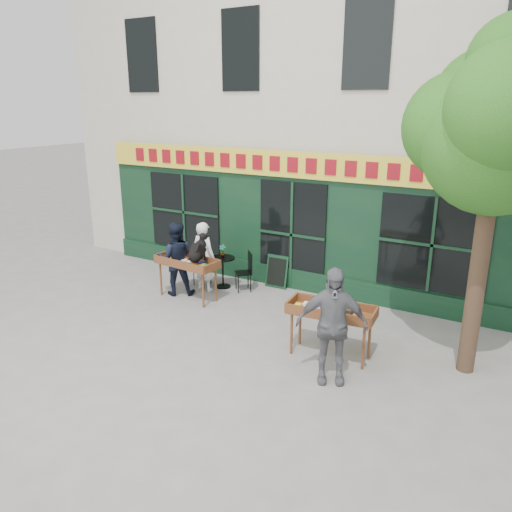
% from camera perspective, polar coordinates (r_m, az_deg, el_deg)
% --- Properties ---
extents(ground, '(80.00, 80.00, 0.00)m').
position_cam_1_polar(ground, '(10.41, -1.70, -7.58)').
color(ground, slate).
rests_on(ground, ground).
extents(building, '(14.00, 7.26, 10.00)m').
position_cam_1_polar(building, '(14.87, 11.06, 19.28)').
color(building, beige).
rests_on(building, ground).
extents(street_tree, '(3.05, 2.90, 5.60)m').
position_cam_1_polar(street_tree, '(8.40, 26.37, 13.72)').
color(street_tree, '#382619').
rests_on(street_tree, ground).
extents(book_cart_center, '(1.55, 0.75, 0.99)m').
position_cam_1_polar(book_cart_center, '(11.47, -7.88, -0.95)').
color(book_cart_center, brown).
rests_on(book_cart_center, ground).
extents(dog, '(0.39, 0.63, 0.60)m').
position_cam_1_polar(dog, '(11.09, -6.70, 0.99)').
color(dog, black).
rests_on(dog, book_cart_center).
extents(woman, '(0.64, 0.45, 1.68)m').
position_cam_1_polar(woman, '(11.95, -5.98, -0.04)').
color(woman, white).
rests_on(woman, ground).
extents(book_cart_right, '(1.55, 0.74, 0.99)m').
position_cam_1_polar(book_cart_right, '(8.88, 8.59, -6.52)').
color(book_cart_right, brown).
rests_on(book_cart_right, ground).
extents(man_right, '(1.23, 0.91, 1.94)m').
position_cam_1_polar(man_right, '(8.08, 8.62, -7.84)').
color(man_right, '#5D5E62').
rests_on(man_right, ground).
extents(bistro_table, '(0.60, 0.60, 0.76)m').
position_cam_1_polar(bistro_table, '(12.14, -3.82, -1.17)').
color(bistro_table, black).
rests_on(bistro_table, ground).
extents(bistro_chair_left, '(0.38, 0.37, 0.95)m').
position_cam_1_polar(bistro_chair_left, '(12.41, -6.52, -0.75)').
color(bistro_chair_left, black).
rests_on(bistro_chair_left, ground).
extents(bistro_chair_right, '(0.51, 0.51, 0.95)m').
position_cam_1_polar(bistro_chair_right, '(11.91, -1.06, -1.43)').
color(bistro_chair_right, black).
rests_on(bistro_chair_right, ground).
extents(potted_plant, '(0.19, 0.15, 0.32)m').
position_cam_1_polar(potted_plant, '(12.03, -3.86, 0.56)').
color(potted_plant, gray).
rests_on(potted_plant, bistro_table).
extents(man_left, '(1.06, 1.01, 1.73)m').
position_cam_1_polar(man_left, '(11.76, -9.13, -0.32)').
color(man_left, black).
rests_on(man_left, ground).
extents(chalkboard, '(0.57, 0.21, 0.79)m').
position_cam_1_polar(chalkboard, '(12.18, 2.37, -1.79)').
color(chalkboard, black).
rests_on(chalkboard, ground).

